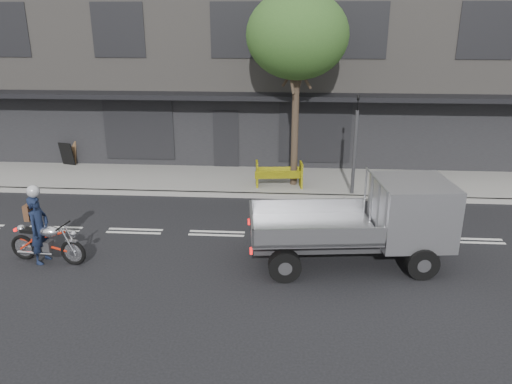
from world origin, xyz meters
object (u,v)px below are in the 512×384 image
object	(u,v)px
street_tree	(297,36)
traffic_light_pole	(355,151)
motorcycle	(47,242)
construction_barrier	(279,176)
sandwich_board	(67,154)
flatbed_ute	(394,215)
rider	(39,230)

from	to	relation	value
street_tree	traffic_light_pole	world-z (taller)	street_tree
traffic_light_pole	motorcycle	distance (m)	9.85
construction_barrier	sandwich_board	distance (m)	8.96
flatbed_ute	construction_barrier	bearing A→B (deg)	113.74
traffic_light_pole	street_tree	bearing A→B (deg)	156.97
sandwich_board	motorcycle	bearing A→B (deg)	-53.86
construction_barrier	sandwich_board	world-z (taller)	sandwich_board
rider	traffic_light_pole	bearing A→B (deg)	-48.94
sandwich_board	construction_barrier	bearing A→B (deg)	0.59
street_tree	rider	xyz separation A→B (m)	(-6.34, -6.21, -4.40)
flatbed_ute	traffic_light_pole	bearing A→B (deg)	88.68
traffic_light_pole	flatbed_ute	xyz separation A→B (m)	(0.42, -4.76, -0.38)
traffic_light_pole	rider	world-z (taller)	traffic_light_pole
motorcycle	construction_barrier	world-z (taller)	construction_barrier
flatbed_ute	sandwich_board	size ratio (longest dim) A/B	5.30
street_tree	flatbed_ute	xyz separation A→B (m)	(2.42, -5.61, -4.00)
motorcycle	rider	size ratio (longest dim) A/B	1.19
motorcycle	rider	bearing A→B (deg)	-171.70
motorcycle	sandwich_board	bearing A→B (deg)	118.83
motorcycle	construction_barrier	xyz separation A→B (m)	(5.66, 5.68, 0.07)
motorcycle	construction_barrier	distance (m)	8.02
street_tree	motorcycle	world-z (taller)	street_tree
motorcycle	flatbed_ute	bearing A→B (deg)	12.29
street_tree	construction_barrier	world-z (taller)	street_tree
flatbed_ute	motorcycle	bearing A→B (deg)	177.61
street_tree	construction_barrier	distance (m)	4.72
traffic_light_pole	motorcycle	size ratio (longest dim) A/B	1.69
street_tree	rider	world-z (taller)	street_tree
motorcycle	flatbed_ute	xyz separation A→B (m)	(8.61, 0.59, 0.72)
street_tree	sandwich_board	distance (m)	10.45
rider	construction_barrier	xyz separation A→B (m)	(5.81, 5.68, -0.25)
street_tree	motorcycle	xyz separation A→B (m)	(-6.19, -6.21, -4.73)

